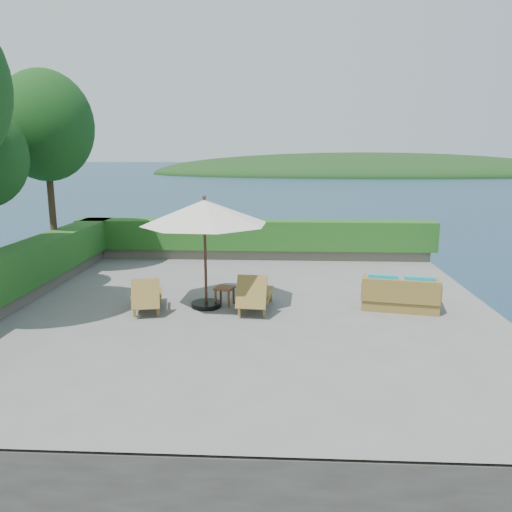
{
  "coord_description": "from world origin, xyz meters",
  "views": [
    {
      "loc": [
        0.92,
        -11.51,
        3.7
      ],
      "look_at": [
        0.3,
        0.8,
        1.1
      ],
      "focal_mm": 35.0,
      "sensor_mm": 36.0,
      "label": 1
    }
  ],
  "objects_px": {
    "side_table": "(225,290)",
    "patio_umbrella": "(204,213)",
    "wicker_loveseat": "(400,295)",
    "lounge_left": "(147,296)",
    "lounge_right": "(255,294)"
  },
  "relations": [
    {
      "from": "patio_umbrella",
      "to": "wicker_loveseat",
      "type": "bearing_deg",
      "value": 0.67
    },
    {
      "from": "wicker_loveseat",
      "to": "lounge_left",
      "type": "bearing_deg",
      "value": -165.23
    },
    {
      "from": "side_table",
      "to": "wicker_loveseat",
      "type": "relative_size",
      "value": 0.28
    },
    {
      "from": "patio_umbrella",
      "to": "lounge_right",
      "type": "height_order",
      "value": "patio_umbrella"
    },
    {
      "from": "patio_umbrella",
      "to": "lounge_right",
      "type": "distance_m",
      "value": 2.23
    },
    {
      "from": "lounge_right",
      "to": "side_table",
      "type": "relative_size",
      "value": 3.24
    },
    {
      "from": "lounge_right",
      "to": "wicker_loveseat",
      "type": "distance_m",
      "value": 3.45
    },
    {
      "from": "lounge_right",
      "to": "wicker_loveseat",
      "type": "xyz_separation_m",
      "value": [
        3.44,
        0.28,
        -0.06
      ]
    },
    {
      "from": "lounge_left",
      "to": "lounge_right",
      "type": "xyz_separation_m",
      "value": [
        2.53,
        0.15,
        0.04
      ]
    },
    {
      "from": "side_table",
      "to": "patio_umbrella",
      "type": "bearing_deg",
      "value": -160.26
    },
    {
      "from": "patio_umbrella",
      "to": "wicker_loveseat",
      "type": "relative_size",
      "value": 1.99
    },
    {
      "from": "lounge_right",
      "to": "lounge_left",
      "type": "bearing_deg",
      "value": -171.46
    },
    {
      "from": "patio_umbrella",
      "to": "lounge_left",
      "type": "relative_size",
      "value": 2.37
    },
    {
      "from": "lounge_right",
      "to": "side_table",
      "type": "bearing_deg",
      "value": 158.72
    },
    {
      "from": "patio_umbrella",
      "to": "side_table",
      "type": "relative_size",
      "value": 7.2
    }
  ]
}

